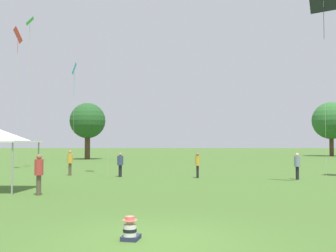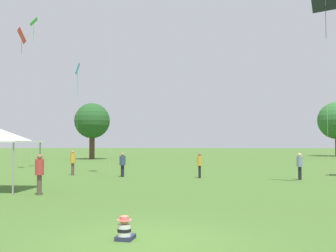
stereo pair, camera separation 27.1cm
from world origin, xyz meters
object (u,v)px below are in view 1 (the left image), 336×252
Objects in this scene: seated_toddler at (130,230)px; distant_tree_1 at (331,121)px; person_standing_2 at (198,163)px; kite_6 at (74,72)px; kite_2 at (18,38)px; distant_tree_0 at (88,121)px; person_standing_1 at (120,163)px; person_standing_4 at (70,161)px; person_standing_3 at (297,164)px; kite_4 at (30,28)px; kite_3 at (323,1)px; person_standing_0 at (39,171)px.

distant_tree_1 is at bearing 75.23° from seated_toddler.
kite_6 is at bearing 163.73° from person_standing_2.
kite_2 is 1.53× the size of distant_tree_0.
person_standing_4 reaches higher than person_standing_1.
seated_toddler is at bearing 102.89° from person_standing_3.
person_standing_1 is 0.92× the size of person_standing_4.
kite_2 reaches higher than person_standing_3.
person_standing_3 is 0.12× the size of kite_4.
kite_6 is 0.98× the size of distant_tree_1.
kite_3 reaches higher than distant_tree_1.
person_standing_4 reaches higher than seated_toddler.
person_standing_4 is (-8.51, 1.36, 0.05)m from person_standing_2.
person_standing_4 is (-1.77, 9.82, -0.02)m from person_standing_0.
kite_6 reaches higher than person_standing_0.
seated_toddler is 0.32× the size of person_standing_0.
person_standing_0 is 0.17× the size of kite_3.
seated_toddler is at bearing 51.98° from kite_6.
kite_3 is 19.69m from kite_6.
kite_2 is at bearing 175.67° from person_standing_2.
kite_4 is at bearing 45.12° from person_standing_4.
person_standing_2 is at bearing 88.45° from kite_4.
person_standing_2 is at bearing 41.90° from kite_3.
kite_2 is 21.45m from distant_tree_0.
person_standing_1 is 0.12× the size of kite_4.
person_standing_2 is at bearing -96.42° from person_standing_4.
seated_toddler is 15.83m from person_standing_2.
person_standing_3 is 9.28m from kite_3.
person_standing_2 is at bearing 88.14° from kite_6.
kite_6 is at bearing 118.40° from seated_toddler.
distant_tree_1 is at bearing -33.97° from kite_3.
person_standing_1 is 4.97m from person_standing_2.
seated_toddler is at bearing 12.40° from person_standing_1.
distant_tree_0 reaches higher than seated_toddler.
person_standing_0 is at bearing 43.75° from kite_6.
person_standing_1 is at bearing 52.84° from kite_3.
kite_4 is (-19.87, 8.01, 10.88)m from person_standing_3.
kite_4 is (-9.00, 6.82, 10.92)m from person_standing_1.
seated_toddler is 18.38m from person_standing_4.
person_standing_0 is 14.84m from person_standing_3.
person_standing_2 is (6.74, 8.46, -0.07)m from person_standing_0.
kite_4 is 20.29m from distant_tree_0.
kite_2 is at bearing -1.08° from person_standing_0.
seated_toddler is 61.59m from distant_tree_1.
person_standing_3 is 0.94× the size of person_standing_4.
distant_tree_0 is at bearing 114.66° from seated_toddler.
person_standing_4 is 0.19× the size of kite_6.
person_standing_0 is 0.19× the size of distant_tree_1.
person_standing_4 is 0.23× the size of distant_tree_0.
person_standing_3 reaches higher than person_standing_2.
person_standing_0 is (-5.00, 7.26, 0.79)m from seated_toddler.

